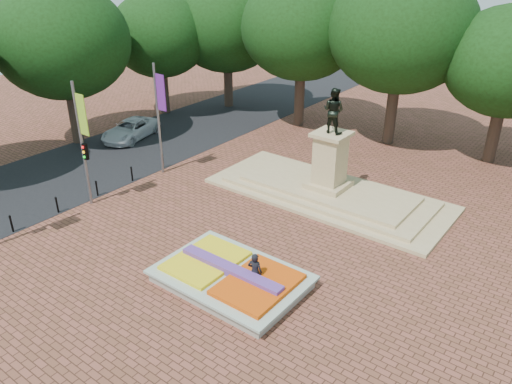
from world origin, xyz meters
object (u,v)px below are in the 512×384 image
monument (328,182)px  van (130,130)px  flower_bed (232,277)px  pedestrian (255,272)px

monument → van: size_ratio=2.73×
flower_bed → van: 20.14m
flower_bed → van: size_ratio=1.23×
monument → pedestrian: size_ratio=7.96×
van → pedestrian: pedestrian is taller
flower_bed → monument: size_ratio=0.45×
van → flower_bed: bearing=-42.6°
pedestrian → van: bearing=-41.9°
monument → pedestrian: (2.02, -9.63, -0.00)m
flower_bed → pedestrian: pedestrian is taller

